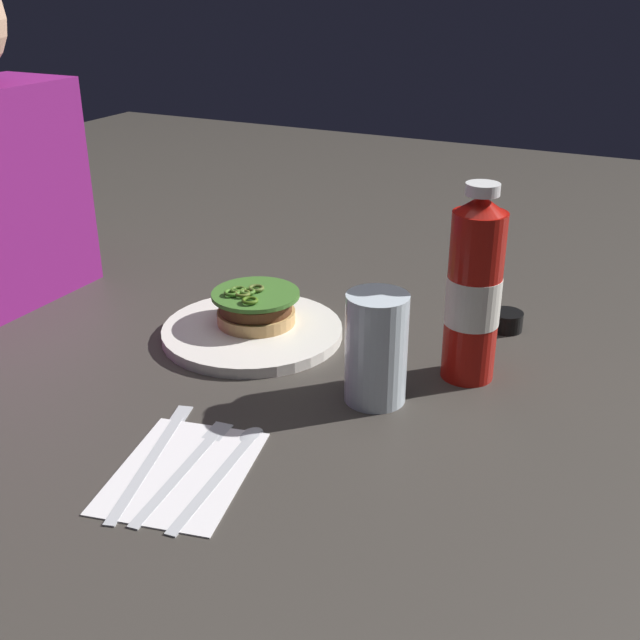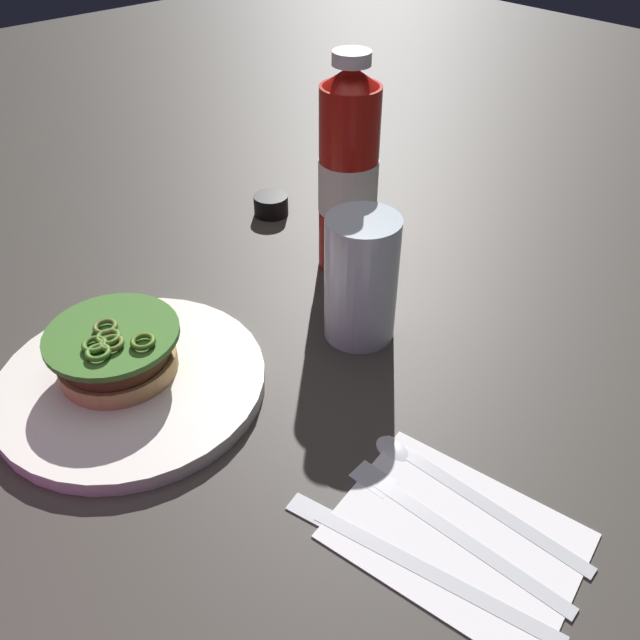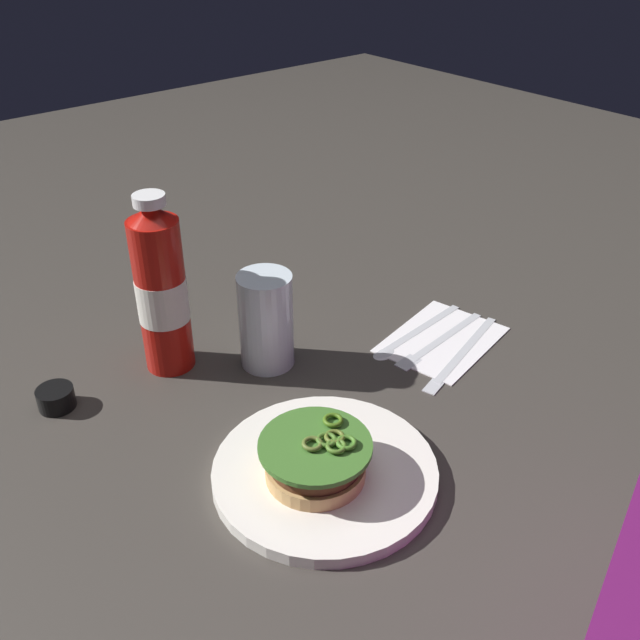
% 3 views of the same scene
% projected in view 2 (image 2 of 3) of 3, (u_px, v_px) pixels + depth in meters
% --- Properties ---
extents(ground_plane, '(3.00, 3.00, 0.00)m').
position_uv_depth(ground_plane, '(293.00, 371.00, 0.65)').
color(ground_plane, '#39352F').
extents(dinner_plate, '(0.25, 0.25, 0.02)m').
position_uv_depth(dinner_plate, '(132.00, 382.00, 0.62)').
color(dinner_plate, white).
rests_on(dinner_plate, ground_plane).
extents(burger_sandwich, '(0.12, 0.12, 0.05)m').
position_uv_depth(burger_sandwich, '(116.00, 351.00, 0.61)').
color(burger_sandwich, tan).
rests_on(burger_sandwich, dinner_plate).
extents(ketchup_bottle, '(0.07, 0.07, 0.25)m').
position_uv_depth(ketchup_bottle, '(348.00, 176.00, 0.73)').
color(ketchup_bottle, '#B1130C').
rests_on(ketchup_bottle, ground_plane).
extents(water_glass, '(0.07, 0.07, 0.14)m').
position_uv_depth(water_glass, '(364.00, 281.00, 0.65)').
color(water_glass, silver).
rests_on(water_glass, ground_plane).
extents(condiment_cup, '(0.05, 0.05, 0.03)m').
position_uv_depth(condiment_cup, '(271.00, 205.00, 0.89)').
color(condiment_cup, black).
rests_on(condiment_cup, ground_plane).
extents(napkin, '(0.20, 0.17, 0.00)m').
position_uv_depth(napkin, '(457.00, 535.00, 0.50)').
color(napkin, white).
rests_on(napkin, ground_plane).
extents(spoon_utensil, '(0.20, 0.04, 0.00)m').
position_uv_depth(spoon_utensil, '(448.00, 477.00, 0.54)').
color(spoon_utensil, silver).
rests_on(spoon_utensil, napkin).
extents(fork_utensil, '(0.19, 0.04, 0.00)m').
position_uv_depth(fork_utensil, '(436.00, 518.00, 0.51)').
color(fork_utensil, silver).
rests_on(fork_utensil, napkin).
extents(butter_knife, '(0.22, 0.08, 0.00)m').
position_uv_depth(butter_knife, '(399.00, 554.00, 0.48)').
color(butter_knife, silver).
rests_on(butter_knife, napkin).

